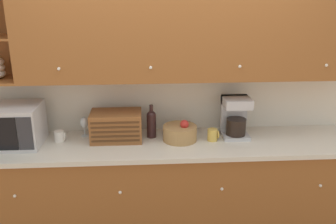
# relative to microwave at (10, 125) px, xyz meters

# --- Properties ---
(ground_plane) EXTENTS (24.00, 24.00, 0.00)m
(ground_plane) POSITION_rel_microwave_xyz_m (1.32, 0.29, -1.10)
(ground_plane) COLOR #896647
(wall_back) EXTENTS (5.67, 0.06, 2.60)m
(wall_back) POSITION_rel_microwave_xyz_m (1.32, 0.32, 0.20)
(wall_back) COLOR silver
(wall_back) RESTS_ON ground_plane
(counter_unit) EXTENTS (3.29, 0.67, 0.93)m
(counter_unit) POSITION_rel_microwave_xyz_m (1.32, -0.03, -0.63)
(counter_unit) COLOR #935628
(counter_unit) RESTS_ON ground_plane
(backsplash_panel) EXTENTS (3.27, 0.01, 0.52)m
(backsplash_panel) POSITION_rel_microwave_xyz_m (1.32, 0.29, 0.09)
(backsplash_panel) COLOR silver
(backsplash_panel) RESTS_ON counter_unit
(upper_cabinets) EXTENTS (3.27, 0.39, 0.74)m
(upper_cabinets) POSITION_rel_microwave_xyz_m (1.49, 0.11, 0.72)
(upper_cabinets) COLOR #935628
(upper_cabinets) RESTS_ON backsplash_panel
(microwave) EXTENTS (0.51, 0.40, 0.34)m
(microwave) POSITION_rel_microwave_xyz_m (0.00, 0.00, 0.00)
(microwave) COLOR silver
(microwave) RESTS_ON counter_unit
(mug_blue_second) EXTENTS (0.10, 0.08, 0.09)m
(mug_blue_second) POSITION_rel_microwave_xyz_m (0.39, 0.04, -0.12)
(mug_blue_second) COLOR silver
(mug_blue_second) RESTS_ON counter_unit
(wine_glass) EXTENTS (0.07, 0.07, 0.18)m
(wine_glass) POSITION_rel_microwave_xyz_m (0.59, 0.15, -0.05)
(wine_glass) COLOR silver
(wine_glass) RESTS_ON counter_unit
(bread_box) EXTENTS (0.43, 0.29, 0.25)m
(bread_box) POSITION_rel_microwave_xyz_m (0.88, 0.05, -0.05)
(bread_box) COLOR brown
(bread_box) RESTS_ON counter_unit
(wine_bottle) EXTENTS (0.08, 0.08, 0.30)m
(wine_bottle) POSITION_rel_microwave_xyz_m (1.18, 0.09, -0.04)
(wine_bottle) COLOR black
(wine_bottle) RESTS_ON counter_unit
(fruit_basket) EXTENTS (0.29, 0.29, 0.19)m
(fruit_basket) POSITION_rel_microwave_xyz_m (1.42, 0.00, -0.10)
(fruit_basket) COLOR #A87F4C
(fruit_basket) RESTS_ON counter_unit
(mug) EXTENTS (0.10, 0.09, 0.10)m
(mug) POSITION_rel_microwave_xyz_m (1.70, -0.02, -0.12)
(mug) COLOR gold
(mug) RESTS_ON counter_unit
(coffee_maker) EXTENTS (0.23, 0.23, 0.36)m
(coffee_maker) POSITION_rel_microwave_xyz_m (1.91, 0.07, 0.01)
(coffee_maker) COLOR #B7B7BC
(coffee_maker) RESTS_ON counter_unit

